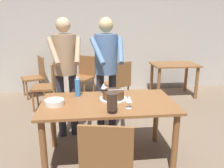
# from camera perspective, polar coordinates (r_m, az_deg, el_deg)

# --- Properties ---
(ground_plane) EXTENTS (14.00, 14.00, 0.00)m
(ground_plane) POSITION_cam_1_polar(r_m,az_deg,el_deg) (3.04, -0.92, -17.92)
(ground_plane) COLOR #7A6651
(back_wall) EXTENTS (10.00, 0.12, 2.70)m
(back_wall) POSITION_cam_1_polar(r_m,az_deg,el_deg) (5.55, -4.03, 12.22)
(back_wall) COLOR #BCB7AD
(back_wall) RESTS_ON ground_plane
(main_dining_table) EXTENTS (1.57, 0.86, 0.75)m
(main_dining_table) POSITION_cam_1_polar(r_m,az_deg,el_deg) (2.74, -0.98, -6.73)
(main_dining_table) COLOR brown
(main_dining_table) RESTS_ON ground_plane
(cake_on_platter) EXTENTS (0.34, 0.34, 0.11)m
(cake_on_platter) POSITION_cam_1_polar(r_m,az_deg,el_deg) (2.78, 0.34, -2.79)
(cake_on_platter) COLOR silver
(cake_on_platter) RESTS_ON main_dining_table
(cake_knife) EXTENTS (0.27, 0.04, 0.02)m
(cake_knife) POSITION_cam_1_polar(r_m,az_deg,el_deg) (2.75, -1.13, -1.59)
(cake_knife) COLOR silver
(cake_knife) RESTS_ON cake_on_platter
(plate_stack) EXTENTS (0.22, 0.22, 0.06)m
(plate_stack) POSITION_cam_1_polar(r_m,az_deg,el_deg) (2.69, -14.14, -4.43)
(plate_stack) COLOR white
(plate_stack) RESTS_ON main_dining_table
(wine_glass_near) EXTENTS (0.08, 0.08, 0.14)m
(wine_glass_near) POSITION_cam_1_polar(r_m,az_deg,el_deg) (2.97, -2.11, -0.57)
(wine_glass_near) COLOR silver
(wine_glass_near) RESTS_ON main_dining_table
(wine_glass_far) EXTENTS (0.08, 0.08, 0.14)m
(wine_glass_far) POSITION_cam_1_polar(r_m,az_deg,el_deg) (2.49, 4.28, -3.84)
(wine_glass_far) COLOR silver
(wine_glass_far) RESTS_ON main_dining_table
(water_bottle) EXTENTS (0.07, 0.07, 0.25)m
(water_bottle) POSITION_cam_1_polar(r_m,az_deg,el_deg) (2.91, -8.56, -0.83)
(water_bottle) COLOR #387AC6
(water_bottle) RESTS_ON main_dining_table
(hurricane_lamp) EXTENTS (0.11, 0.11, 0.21)m
(hurricane_lamp) POSITION_cam_1_polar(r_m,az_deg,el_deg) (2.37, 0.03, -4.70)
(hurricane_lamp) COLOR black
(hurricane_lamp) RESTS_ON main_dining_table
(person_cutting_cake) EXTENTS (0.46, 0.57, 1.72)m
(person_cutting_cake) POSITION_cam_1_polar(r_m,az_deg,el_deg) (3.23, -1.42, 4.85)
(person_cutting_cake) COLOR #2D2D38
(person_cutting_cake) RESTS_ON ground_plane
(person_standing_beside) EXTENTS (0.46, 0.57, 1.72)m
(person_standing_beside) POSITION_cam_1_polar(r_m,az_deg,el_deg) (3.26, -11.57, 4.64)
(person_standing_beside) COLOR #2D2D38
(person_standing_beside) RESTS_ON ground_plane
(chair_near_side) EXTENTS (0.52, 0.52, 0.90)m
(chair_near_side) POSITION_cam_1_polar(r_m,az_deg,el_deg) (2.09, -1.14, -18.99)
(chair_near_side) COLOR brown
(chair_near_side) RESTS_ON ground_plane
(background_table) EXTENTS (1.00, 0.70, 0.74)m
(background_table) POSITION_cam_1_polar(r_m,az_deg,el_deg) (5.33, 15.21, 3.17)
(background_table) COLOR brown
(background_table) RESTS_ON ground_plane
(background_chair_0) EXTENTS (0.59, 0.59, 0.90)m
(background_chair_0) POSITION_cam_1_polar(r_m,az_deg,el_deg) (4.57, 1.50, 0.57)
(background_chair_0) COLOR brown
(background_chair_0) RESTS_ON ground_plane
(background_chair_1) EXTENTS (0.61, 0.61, 0.90)m
(background_chair_1) POSITION_cam_1_polar(r_m,az_deg,el_deg) (5.22, -7.05, 2.37)
(background_chair_1) COLOR brown
(background_chair_1) RESTS_ON ground_plane
(background_chair_2) EXTENTS (0.44, 0.44, 0.90)m
(background_chair_2) POSITION_cam_1_polar(r_m,az_deg,el_deg) (4.57, -15.75, -0.01)
(background_chair_2) COLOR brown
(background_chair_2) RESTS_ON ground_plane
(background_chair_3) EXTENTS (0.58, 0.58, 0.90)m
(background_chair_3) POSITION_cam_1_polar(r_m,az_deg,el_deg) (5.41, -18.42, 2.15)
(background_chair_3) COLOR brown
(background_chair_3) RESTS_ON ground_plane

